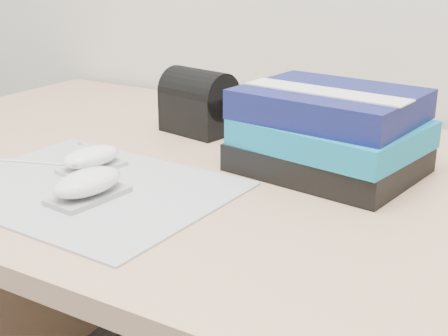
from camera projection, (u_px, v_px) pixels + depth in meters
The scene contains 7 objects.
desk at pixel (297, 298), 1.05m from camera, with size 1.60×0.80×0.73m.
mousepad at pixel (88, 188), 0.89m from camera, with size 0.39×0.30×0.00m, color gray.
mouse_rear at pixel (91, 159), 0.95m from camera, with size 0.07×0.11×0.04m.
mouse_front at pixel (88, 185), 0.84m from camera, with size 0.07×0.12×0.05m.
usb_cable at pixel (14, 161), 0.99m from camera, with size 0.00×0.00×0.24m, color white.
book_stack at pixel (330, 132), 0.94m from camera, with size 0.29×0.24×0.13m.
pouch at pixel (199, 102), 1.15m from camera, with size 0.14×0.11×0.12m.
Camera 1 is at (0.37, 0.79, 1.05)m, focal length 50.00 mm.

